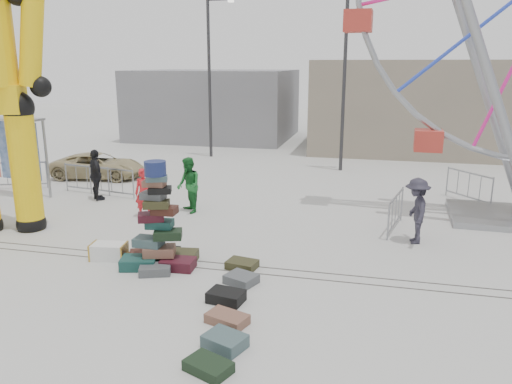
% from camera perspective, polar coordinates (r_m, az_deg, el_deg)
% --- Properties ---
extents(ground, '(90.00, 90.00, 0.00)m').
position_cam_1_polar(ground, '(12.01, -9.81, -9.43)').
color(ground, '#9E9E99').
rests_on(ground, ground).
extents(track_line_near, '(40.00, 0.04, 0.01)m').
position_cam_1_polar(track_line_near, '(12.51, -8.72, -8.35)').
color(track_line_near, '#47443F').
rests_on(track_line_near, ground).
extents(track_line_far, '(40.00, 0.04, 0.01)m').
position_cam_1_polar(track_line_far, '(12.85, -8.05, -7.69)').
color(track_line_far, '#47443F').
rests_on(track_line_far, ground).
extents(building_right, '(12.00, 8.00, 5.00)m').
position_cam_1_polar(building_right, '(30.23, 18.48, 9.34)').
color(building_right, gray).
rests_on(building_right, ground).
extents(building_left, '(10.00, 8.00, 4.40)m').
position_cam_1_polar(building_left, '(33.81, -4.68, 9.99)').
color(building_left, gray).
rests_on(building_left, ground).
extents(lamp_post_right, '(1.41, 0.25, 8.00)m').
position_cam_1_polar(lamp_post_right, '(23.08, 10.33, 13.41)').
color(lamp_post_right, '#2D2D30').
rests_on(lamp_post_right, ground).
extents(lamp_post_left, '(1.41, 0.25, 8.00)m').
position_cam_1_polar(lamp_post_left, '(26.41, -5.17, 13.68)').
color(lamp_post_left, '#2D2D30').
rests_on(lamp_post_left, ground).
extents(suitcase_tower, '(1.89, 1.67, 2.62)m').
position_cam_1_polar(suitcase_tower, '(12.39, -11.05, -5.07)').
color(suitcase_tower, '#16443E').
rests_on(suitcase_tower, ground).
extents(steamer_trunk, '(0.93, 0.62, 0.41)m').
position_cam_1_polar(steamer_trunk, '(13.26, -16.47, -6.53)').
color(steamer_trunk, silver).
rests_on(steamer_trunk, ground).
extents(row_case_0, '(0.80, 0.64, 0.19)m').
position_cam_1_polar(row_case_0, '(12.24, -1.60, -8.26)').
color(row_case_0, '#36351B').
rests_on(row_case_0, ground).
extents(row_case_1, '(0.83, 0.77, 0.21)m').
position_cam_1_polar(row_case_1, '(11.43, -1.70, -9.90)').
color(row_case_1, '#4F5356').
rests_on(row_case_1, ground).
extents(row_case_2, '(0.81, 0.63, 0.24)m').
position_cam_1_polar(row_case_2, '(10.63, -3.44, -11.83)').
color(row_case_2, black).
rests_on(row_case_2, ground).
extents(row_case_3, '(0.90, 0.70, 0.19)m').
position_cam_1_polar(row_case_3, '(9.84, -3.31, -14.26)').
color(row_case_3, brown).
rests_on(row_case_3, ground).
extents(row_case_4, '(0.85, 0.76, 0.24)m').
position_cam_1_polar(row_case_4, '(9.11, -3.58, -16.65)').
color(row_case_4, '#3F585B').
rests_on(row_case_4, ground).
extents(row_case_5, '(0.87, 0.74, 0.19)m').
position_cam_1_polar(row_case_5, '(8.54, -5.47, -19.22)').
color(row_case_5, black).
rests_on(row_case_5, ground).
extents(barricade_dummy_a, '(1.91, 0.78, 1.10)m').
position_cam_1_polar(barricade_dummy_a, '(21.80, -25.33, 1.77)').
color(barricade_dummy_a, gray).
rests_on(barricade_dummy_a, ground).
extents(barricade_dummy_b, '(1.99, 0.39, 1.10)m').
position_cam_1_polar(barricade_dummy_b, '(20.05, -18.75, 1.40)').
color(barricade_dummy_b, gray).
rests_on(barricade_dummy_b, ground).
extents(barricade_dummy_c, '(1.98, 0.46, 1.10)m').
position_cam_1_polar(barricade_dummy_c, '(19.30, -16.20, 1.10)').
color(barricade_dummy_c, gray).
rests_on(barricade_dummy_c, ground).
extents(barricade_wheel_front, '(0.54, 1.97, 1.10)m').
position_cam_1_polar(barricade_wheel_front, '(15.35, 15.65, -2.24)').
color(barricade_wheel_front, gray).
rests_on(barricade_wheel_front, ground).
extents(barricade_wheel_back, '(1.33, 1.62, 1.10)m').
position_cam_1_polar(barricade_wheel_back, '(19.38, 23.12, 0.56)').
color(barricade_wheel_back, gray).
rests_on(barricade_wheel_back, ground).
extents(pedestrian_red, '(0.69, 0.59, 1.59)m').
position_cam_1_polar(pedestrian_red, '(16.38, -12.67, -0.11)').
color(pedestrian_red, red).
rests_on(pedestrian_red, ground).
extents(pedestrian_green, '(1.11, 1.14, 1.85)m').
position_cam_1_polar(pedestrian_green, '(16.60, -7.72, 0.77)').
color(pedestrian_green, '#196427').
rests_on(pedestrian_green, ground).
extents(pedestrian_black, '(1.10, 1.08, 1.85)m').
position_cam_1_polar(pedestrian_black, '(18.88, -17.81, 1.87)').
color(pedestrian_black, black).
rests_on(pedestrian_black, ground).
extents(pedestrian_grey, '(0.79, 1.24, 1.83)m').
position_cam_1_polar(pedestrian_grey, '(14.34, 17.85, -2.06)').
color(pedestrian_grey, '#26232F').
rests_on(pedestrian_grey, ground).
extents(parked_suv, '(4.09, 2.29, 1.08)m').
position_cam_1_polar(parked_suv, '(22.64, -17.62, 2.89)').
color(parked_suv, tan).
rests_on(parked_suv, ground).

